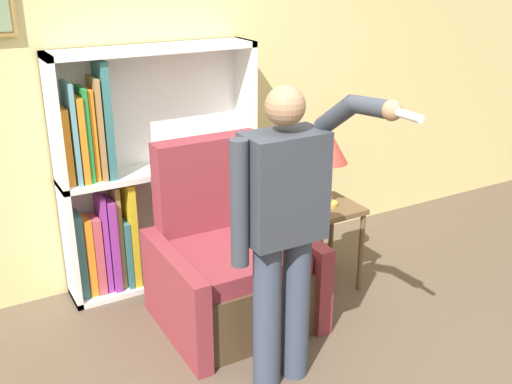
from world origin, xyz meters
The scene contains 6 objects.
wall_back centered at (-0.01, 2.03, 1.40)m, with size 8.00×0.11×2.80m.
bookcase centered at (-0.39, 1.87, 0.79)m, with size 1.38×0.28×1.68m.
armchair centered at (-0.04, 1.18, 0.36)m, with size 0.92×0.87×1.15m.
person_standing centered at (-0.08, 0.46, 0.94)m, with size 0.56×0.78×1.66m.
side_table centered at (0.74, 1.19, 0.50)m, with size 0.40×0.40×0.62m.
table_lamp centered at (0.74, 1.19, 1.01)m, with size 0.24×0.24×0.52m.
Camera 1 is at (-1.56, -1.87, 2.20)m, focal length 42.00 mm.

